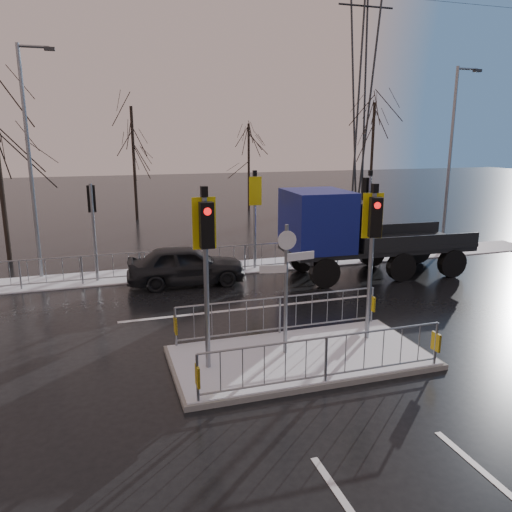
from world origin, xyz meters
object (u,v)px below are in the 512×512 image
object	(u,v)px
traffic_island	(299,344)
flatbed_truck	(342,231)
car_far_lane	(186,265)
street_lamp_right	(452,154)
street_lamp_left	(31,155)

from	to	relation	value
traffic_island	flatbed_truck	bearing A→B (deg)	55.74
car_far_lane	street_lamp_right	distance (m)	12.68
car_far_lane	flatbed_truck	distance (m)	5.81
car_far_lane	traffic_island	bearing A→B (deg)	-164.73
street_lamp_right	traffic_island	bearing A→B (deg)	-141.27
street_lamp_left	flatbed_truck	bearing A→B (deg)	-17.26
car_far_lane	street_lamp_left	xyz separation A→B (m)	(-4.97, 2.52, 3.79)
flatbed_truck	street_lamp_left	distance (m)	11.47
flatbed_truck	street_lamp_right	world-z (taller)	street_lamp_right
street_lamp_right	street_lamp_left	bearing A→B (deg)	176.63
flatbed_truck	street_lamp_right	bearing A→B (deg)	19.88
car_far_lane	flatbed_truck	xyz separation A→B (m)	(5.66, -0.78, 1.03)
street_lamp_left	street_lamp_right	bearing A→B (deg)	-3.37
traffic_island	flatbed_truck	xyz separation A→B (m)	(4.21, 6.19, 1.34)
traffic_island	street_lamp_left	distance (m)	12.17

